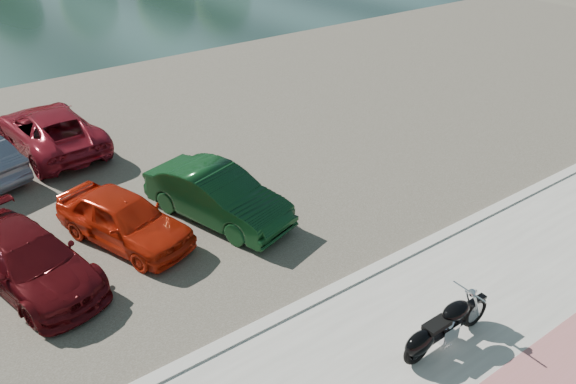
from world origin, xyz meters
The scene contains 9 objects.
ground centered at (0.00, 0.00, 0.00)m, with size 200.00×200.00×0.00m, color #595447.
promenade centered at (0.00, -1.00, 0.05)m, with size 60.00×6.00×0.10m, color #A5A19B.
kerb centered at (0.00, 2.00, 0.07)m, with size 60.00×0.30×0.14m, color #A5A19B.
parking_lot centered at (0.00, 11.00, 0.02)m, with size 60.00×18.00×0.04m, color #454138.
motorcycle centered at (-0.10, -0.46, 0.56)m, with size 2.33×0.75×1.05m.
car_3 centered at (-5.83, 6.16, 0.65)m, with size 1.72×4.23×1.23m, color #4F0B0F.
car_4 centered at (-3.54, 6.50, 0.68)m, with size 1.52×3.78×1.29m, color red.
car_5 centered at (-1.17, 6.07, 0.73)m, with size 1.45×4.17×1.37m, color #0E3417.
car_10 centered at (-3.50, 12.82, 0.73)m, with size 2.30×4.99×1.39m, color maroon.
Camera 1 is at (-6.98, -5.09, 8.15)m, focal length 35.00 mm.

